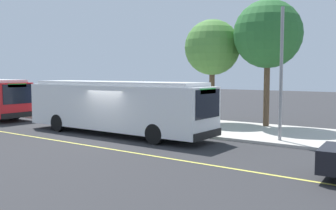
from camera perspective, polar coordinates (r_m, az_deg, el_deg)
The scene contains 11 objects.
ground_plane at distance 20.59m, azimuth -8.80°, elevation -4.81°, with size 120.00×120.00×0.00m, color #2B2B2D.
sidewalk_curb at distance 25.15m, azimuth 0.86°, elevation -2.86°, with size 44.00×6.40×0.15m, color #B7B2A8.
lane_stripe_center at distance 19.12m, azimuth -13.47°, elevation -5.61°, with size 36.00×0.14×0.01m, color #E0D64C.
transit_bus_main at distance 21.42m, azimuth -7.80°, elevation -0.07°, with size 11.83×2.63×2.95m.
bus_shelter at distance 26.46m, azimuth -5.23°, elevation 1.51°, with size 2.90×1.60×2.48m.
waiting_bench at distance 26.22m, azimuth -4.65°, elevation -1.33°, with size 1.60×0.48×0.95m.
route_sign_post at distance 23.70m, azimuth -3.72°, elevation 1.24°, with size 0.44×0.08×2.80m.
pedestrian_commuter at distance 25.22m, azimuth -3.93°, elevation -0.46°, with size 0.24×0.40×1.69m.
street_tree_near_shelter at distance 25.68m, azimuth 6.62°, elevation 8.47°, with size 3.66×3.66×6.79m.
street_tree_upstreet at distance 24.36m, azimuth 14.65°, elevation 10.15°, with size 4.15×4.15×7.71m.
utility_pole at distance 19.21m, azimuth 16.51°, elevation 4.41°, with size 0.16×0.16×6.40m, color gray.
Camera 1 is at (14.31, -14.41, 3.39)m, focal length 40.90 mm.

